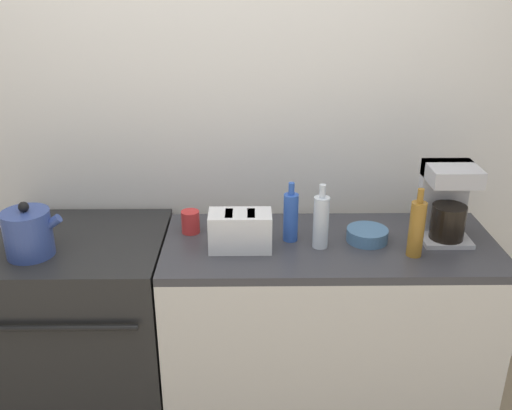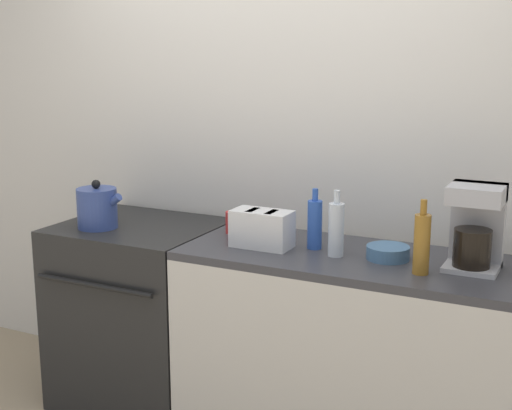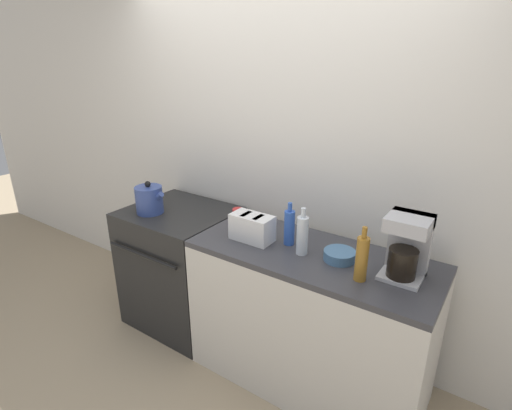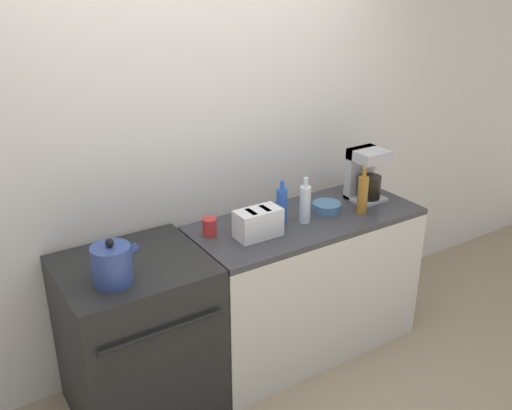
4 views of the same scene
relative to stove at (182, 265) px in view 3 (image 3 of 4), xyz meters
name	(u,v)px [view 3 (image 3 of 4)]	position (x,y,z in m)	size (l,w,h in m)	color
ground_plane	(216,373)	(0.60, -0.34, -0.48)	(12.00, 12.00, 0.00)	tan
wall_back	(277,162)	(0.60, 0.39, 0.82)	(8.00, 0.05, 2.60)	silver
stove	(182,265)	(0.00, 0.00, 0.00)	(0.76, 0.71, 0.93)	black
counter_block	(309,319)	(1.11, -0.03, -0.01)	(1.44, 0.61, 0.93)	silver
kettle	(149,200)	(-0.14, -0.13, 0.55)	(0.24, 0.19, 0.24)	#33478C
toaster	(252,228)	(0.72, -0.09, 0.53)	(0.26, 0.14, 0.16)	white
coffee_maker	(407,246)	(1.61, 0.01, 0.62)	(0.21, 0.21, 0.34)	#B7B7BC
bottle_clear	(302,235)	(1.06, -0.07, 0.57)	(0.07, 0.07, 0.28)	silver
bottle_amber	(362,258)	(1.44, -0.16, 0.58)	(0.06, 0.06, 0.29)	#9E6B23
bottle_blue	(289,227)	(0.94, -0.01, 0.56)	(0.06, 0.06, 0.27)	#2D56B7
cup_red	(238,216)	(0.50, 0.07, 0.50)	(0.08, 0.08, 0.10)	red
bowl	(340,255)	(1.27, -0.02, 0.48)	(0.18, 0.18, 0.06)	teal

